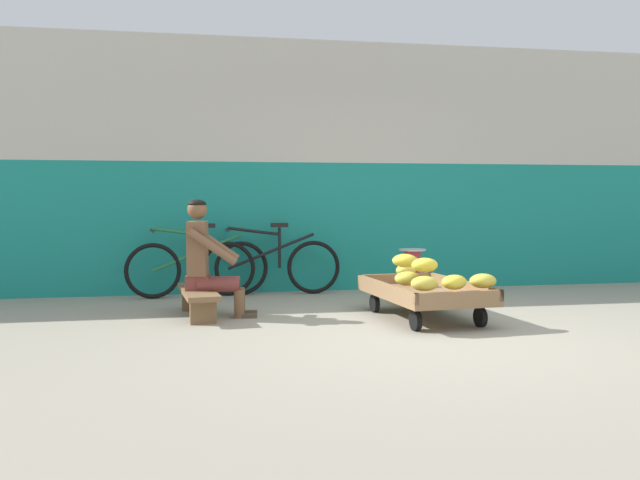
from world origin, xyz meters
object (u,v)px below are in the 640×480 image
Objects in this scene: bicycle_far_left at (271,265)px; bicycle_near_left at (198,267)px; banana_cart at (424,294)px; shopping_bag at (438,296)px; vendor_seated at (207,259)px; plastic_crate at (412,289)px; low_bench at (198,296)px; weighing_scale at (412,262)px.

bicycle_near_left is at bearing -178.75° from bicycle_far_left.
shopping_bag is at bearing 60.09° from banana_cart.
plastic_crate is at bearing 12.09° from vendor_seated.
low_bench is 4.69× the size of shopping_bag.
shopping_bag is (2.42, 0.15, -0.45)m from vendor_seated.
vendor_seated reaches higher than bicycle_near_left.
bicycle_far_left reaches higher than plastic_crate.
weighing_scale reaches higher than plastic_crate.
weighing_scale is at bearing 12.06° from vendor_seated.
weighing_scale is 0.50m from shopping_bag.
plastic_crate is at bearing 11.42° from low_bench.
shopping_bag is (0.18, -0.33, -0.03)m from plastic_crate.
shopping_bag is at bearing -61.29° from plastic_crate.
vendor_seated is at bearing -6.42° from low_bench.
bicycle_near_left is at bearing 159.30° from plastic_crate.
plastic_crate is 0.22× the size of bicycle_near_left.
weighing_scale is at bearing 78.31° from banana_cart.
shopping_bag is (0.38, 0.67, -0.12)m from banana_cart.
weighing_scale is at bearing -20.72° from bicycle_near_left.
banana_cart is 0.91× the size of bicycle_far_left.
bicycle_far_left is at bearing 123.53° from banana_cart.
bicycle_near_left is 6.90× the size of shopping_bag.
bicycle_far_left is (-1.46, 0.89, 0.20)m from plastic_crate.
banana_cart is at bearing -101.69° from weighing_scale.
bicycle_far_left is 2.05m from shopping_bag.
banana_cart reaches higher than shopping_bag.
banana_cart is 1.04m from weighing_scale.
bicycle_far_left reaches higher than weighing_scale.
vendor_seated reaches higher than low_bench.
plastic_crate reaches higher than shopping_bag.
banana_cart reaches higher than low_bench.
bicycle_near_left reaches higher than weighing_scale.
low_bench is 0.99× the size of vendor_seated.
shopping_bag is at bearing -36.72° from bicycle_far_left.
bicycle_far_left is at bearing 1.25° from bicycle_near_left.
bicycle_far_left is (-1.25, 1.89, 0.11)m from banana_cart.
weighing_scale is 0.18× the size of bicycle_near_left.
plastic_crate is at bearing -31.52° from bicycle_far_left.
bicycle_near_left is (-2.11, 1.87, 0.11)m from banana_cart.
banana_cart is at bearing -119.91° from shopping_bag.
weighing_scale is 1.71m from bicycle_far_left.
banana_cart is at bearing -56.47° from bicycle_far_left.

